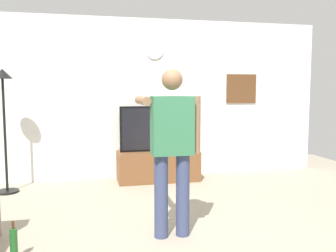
{
  "coord_description": "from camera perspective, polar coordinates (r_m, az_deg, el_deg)",
  "views": [
    {
      "loc": [
        -0.94,
        -3.25,
        1.5
      ],
      "look_at": [
        0.06,
        1.2,
        1.05
      ],
      "focal_mm": 38.91,
      "sensor_mm": 36.0,
      "label": 1
    }
  ],
  "objects": [
    {
      "name": "tv_stand",
      "position": [
        6.09,
        -1.58,
        -6.25
      ],
      "size": [
        1.33,
        0.58,
        0.49
      ],
      "color": "brown",
      "rests_on": "ground_plane"
    },
    {
      "name": "person_standing_nearer_lamp",
      "position": [
        3.68,
        0.58,
        -2.65
      ],
      "size": [
        0.59,
        0.78,
        1.71
      ],
      "color": "#384266",
      "rests_on": "ground_plane"
    },
    {
      "name": "floor_lamp",
      "position": [
        5.74,
        -24.36,
        3.05
      ],
      "size": [
        0.32,
        0.32,
        1.8
      ],
      "color": "black",
      "rests_on": "ground_plane"
    },
    {
      "name": "television",
      "position": [
        6.04,
        -1.68,
        -0.41
      ],
      "size": [
        1.24,
        0.07,
        0.75
      ],
      "color": "black",
      "rests_on": "tv_stand"
    },
    {
      "name": "back_wall",
      "position": [
        6.27,
        -4.08,
        4.27
      ],
      "size": [
        6.4,
        0.1,
        2.7
      ],
      "primitive_type": "cube",
      "color": "silver",
      "rests_on": "ground_plane"
    },
    {
      "name": "ground_plane",
      "position": [
        3.7,
        3.32,
        -18.32
      ],
      "size": [
        8.4,
        8.4,
        0.0
      ],
      "primitive_type": "plane",
      "color": "#9E937F"
    },
    {
      "name": "framed_picture",
      "position": [
        6.72,
        11.38,
        5.75
      ],
      "size": [
        0.56,
        0.04,
        0.51
      ],
      "primitive_type": "cube",
      "color": "brown"
    },
    {
      "name": "wall_clock",
      "position": [
        6.28,
        -2.15,
        11.82
      ],
      "size": [
        0.3,
        0.03,
        0.3
      ],
      "primitive_type": "cylinder",
      "rotation": [
        1.57,
        0.0,
        0.0
      ],
      "color": "white"
    },
    {
      "name": "beverage_bottle",
      "position": [
        3.65,
        -23.01,
        -16.6
      ],
      "size": [
        0.07,
        0.07,
        0.35
      ],
      "color": "#1E5923",
      "rests_on": "ground_plane"
    }
  ]
}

